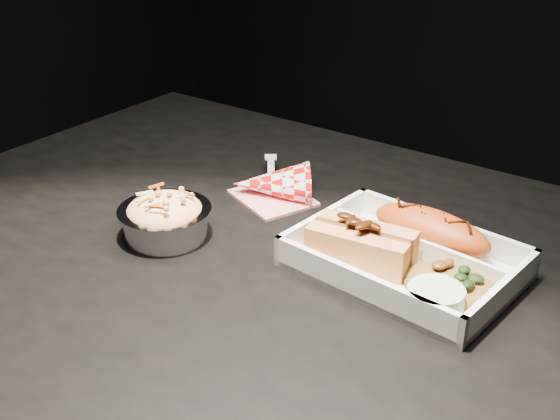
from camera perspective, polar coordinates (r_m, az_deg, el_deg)
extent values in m
cube|color=black|center=(0.86, 2.08, -5.09)|extent=(1.20, 0.80, 0.03)
cylinder|color=black|center=(1.58, -7.68, -4.87)|extent=(0.05, 0.05, 0.72)
cube|color=white|center=(0.84, 10.02, -4.69)|extent=(0.27, 0.20, 0.01)
cube|color=white|center=(0.90, 13.03, -1.66)|extent=(0.25, 0.03, 0.04)
cube|color=white|center=(0.77, 6.68, -6.31)|extent=(0.25, 0.03, 0.04)
cube|color=white|center=(0.89, 3.55, -1.22)|extent=(0.03, 0.18, 0.04)
cube|color=white|center=(0.79, 17.56, -6.68)|extent=(0.03, 0.18, 0.04)
cube|color=white|center=(0.85, 10.99, -3.27)|extent=(0.23, 0.03, 0.03)
ellipsoid|color=#B64412|center=(0.87, 12.18, -1.59)|extent=(0.16, 0.08, 0.05)
cube|color=#DA8D4A|center=(0.82, 6.16, -3.39)|extent=(0.12, 0.04, 0.04)
cube|color=#DA8D4A|center=(0.85, 7.07, -2.36)|extent=(0.12, 0.04, 0.04)
cylinder|color=brown|center=(0.83, 6.66, -2.33)|extent=(0.12, 0.04, 0.03)
ellipsoid|color=olive|center=(0.80, 13.70, -5.32)|extent=(0.12, 0.10, 0.03)
cylinder|color=beige|center=(0.76, 12.50, -7.21)|extent=(0.06, 0.06, 0.03)
cylinder|color=silver|center=(0.91, -9.28, -1.12)|extent=(0.11, 0.11, 0.04)
cylinder|color=silver|center=(0.90, -9.37, -0.06)|extent=(0.12, 0.12, 0.01)
ellipsoid|color=beige|center=(0.90, -9.37, -0.06)|extent=(0.10, 0.10, 0.04)
cube|color=red|center=(1.00, -0.58, 1.00)|extent=(0.14, 0.12, 0.00)
cone|color=red|center=(1.01, -0.71, 2.16)|extent=(0.15, 0.15, 0.10)
cube|color=white|center=(1.05, -0.74, 3.58)|extent=(0.04, 0.05, 0.00)
cube|color=white|center=(1.09, -0.76, 4.31)|extent=(0.03, 0.03, 0.00)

